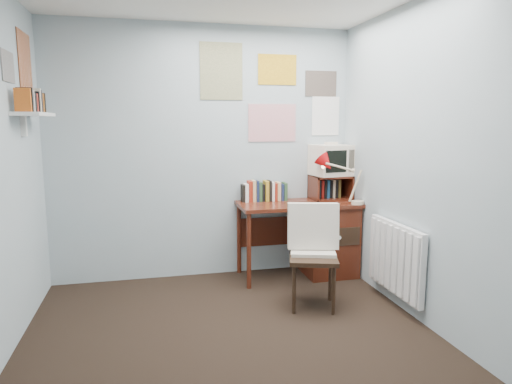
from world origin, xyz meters
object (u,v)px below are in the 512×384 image
desk_chair (313,259)px  desk_lamp (358,182)px  desk (323,235)px  crt_tv (331,159)px  tv_riser (330,187)px  wall_shelf (34,114)px  radiator (396,258)px

desk_chair → desk_lamp: size_ratio=1.92×
desk → crt_tv: (0.12, 0.13, 0.78)m
tv_riser → wall_shelf: bearing=-169.7°
desk → desk_lamp: 0.67m
desk_lamp → radiator: bearing=-104.9°
desk_lamp → tv_riser: desk_lamp is taller
desk_chair → desk_lamp: bearing=58.1°
desk_chair → wall_shelf: wall_shelf is taller
desk_chair → crt_tv: bearing=78.0°
desk_chair → crt_tv: 1.30m
desk_chair → tv_riser: 1.14m
desk_lamp → wall_shelf: (-2.84, -0.16, 0.64)m
desk → desk_lamp: (0.27, -0.22, 0.58)m
desk_chair → wall_shelf: bearing=-173.1°
desk → radiator: bearing=-72.8°
crt_tv → desk_chair: bearing=-129.3°
crt_tv → desk_lamp: bearing=-77.3°
tv_riser → crt_tv: bearing=74.9°
desk_chair → tv_riser: tv_riser is taller
desk → desk_chair: desk_chair is taller
crt_tv → radiator: crt_tv is taller
desk_chair → radiator: bearing=6.2°
desk_lamp → crt_tv: (-0.14, 0.35, 0.20)m
desk_lamp → radiator: (0.02, -0.71, -0.56)m
desk → radiator: 0.97m
radiator → desk: bearing=107.2°
desk_lamp → tv_riser: size_ratio=1.11×
desk → tv_riser: size_ratio=3.00×
radiator → desk_chair: bearing=168.6°
tv_riser → crt_tv: crt_tv is taller
tv_riser → wall_shelf: size_ratio=0.65×
radiator → wall_shelf: (-2.86, 0.55, 1.20)m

